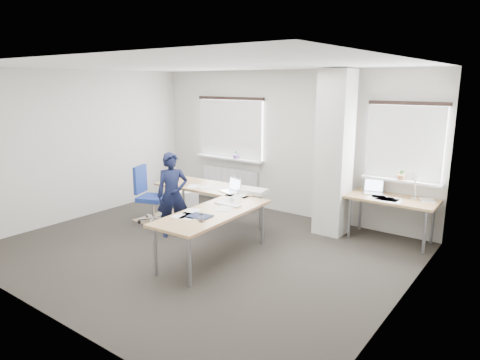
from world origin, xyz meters
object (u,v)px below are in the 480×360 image
Objects in this scene: desk_main at (214,200)px; task_chair at (151,207)px; desk_side at (392,200)px; person at (172,195)px.

task_chair is at bearing 177.00° from desk_main.
desk_side is at bearing 4.07° from task_chair.
person is (-3.05, -1.95, 0.03)m from desk_side.
desk_main is at bearing -32.02° from person.
desk_side is 3.62m from person.
desk_side is at bearing -18.32° from person.
task_chair is (-3.89, -1.70, -0.39)m from desk_side.
desk_side is 0.98× the size of person.
desk_main is 1.59m from task_chair.
person is (0.84, -0.25, 0.42)m from task_chair.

